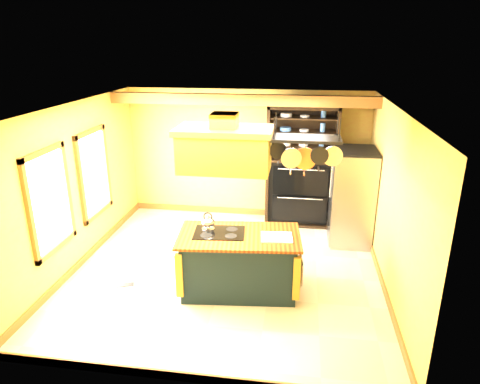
% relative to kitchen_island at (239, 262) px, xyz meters
% --- Properties ---
extents(floor, '(5.00, 5.00, 0.00)m').
position_rel_kitchen_island_xyz_m(floor, '(-0.29, 0.53, -0.47)').
color(floor, beige).
rests_on(floor, ground).
extents(ceiling, '(5.00, 5.00, 0.00)m').
position_rel_kitchen_island_xyz_m(ceiling, '(-0.29, 0.53, 2.23)').
color(ceiling, white).
rests_on(ceiling, wall_back).
extents(wall_back, '(5.00, 0.02, 2.70)m').
position_rel_kitchen_island_xyz_m(wall_back, '(-0.29, 3.03, 0.88)').
color(wall_back, '#D8BC4F').
rests_on(wall_back, floor).
extents(wall_front, '(5.00, 0.02, 2.70)m').
position_rel_kitchen_island_xyz_m(wall_front, '(-0.29, -1.97, 0.88)').
color(wall_front, '#D8BC4F').
rests_on(wall_front, floor).
extents(wall_left, '(0.02, 5.00, 2.70)m').
position_rel_kitchen_island_xyz_m(wall_left, '(-2.79, 0.53, 0.88)').
color(wall_left, '#D8BC4F').
rests_on(wall_left, floor).
extents(wall_right, '(0.02, 5.00, 2.70)m').
position_rel_kitchen_island_xyz_m(wall_right, '(2.21, 0.53, 0.88)').
color(wall_right, '#D8BC4F').
rests_on(wall_right, floor).
extents(ceiling_beam, '(5.00, 0.15, 0.20)m').
position_rel_kitchen_island_xyz_m(ceiling_beam, '(-0.29, 2.23, 2.12)').
color(ceiling_beam, '#99602F').
rests_on(ceiling_beam, ceiling).
extents(window_near, '(0.06, 1.06, 1.56)m').
position_rel_kitchen_island_xyz_m(window_near, '(-2.75, -0.27, 0.93)').
color(window_near, '#99602F').
rests_on(window_near, wall_left).
extents(window_far, '(0.06, 1.06, 1.56)m').
position_rel_kitchen_island_xyz_m(window_far, '(-2.75, 1.13, 0.93)').
color(window_far, '#99602F').
rests_on(window_far, wall_left).
extents(kitchen_island, '(1.88, 1.17, 1.11)m').
position_rel_kitchen_island_xyz_m(kitchen_island, '(0.00, 0.00, 0.00)').
color(kitchen_island, black).
rests_on(kitchen_island, floor).
extents(range_hood, '(1.32, 0.75, 0.80)m').
position_rel_kitchen_island_xyz_m(range_hood, '(-0.20, -0.00, 1.76)').
color(range_hood, '#B1772C').
rests_on(range_hood, ceiling).
extents(pot_rack, '(1.00, 0.46, 0.77)m').
position_rel_kitchen_island_xyz_m(pot_rack, '(0.91, 0.01, 1.81)').
color(pot_rack, black).
rests_on(pot_rack, ceiling).
extents(refrigerator, '(0.76, 0.89, 1.75)m').
position_rel_kitchen_island_xyz_m(refrigerator, '(1.82, 1.99, 0.38)').
color(refrigerator, gray).
rests_on(refrigerator, floor).
extents(hutch, '(1.38, 0.63, 2.45)m').
position_rel_kitchen_island_xyz_m(hutch, '(0.87, 2.76, 0.46)').
color(hutch, black).
rests_on(hutch, floor).
extents(floor_register, '(0.30, 0.21, 0.01)m').
position_rel_kitchen_island_xyz_m(floor_register, '(-1.79, -0.15, -0.46)').
color(floor_register, black).
rests_on(floor_register, floor).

